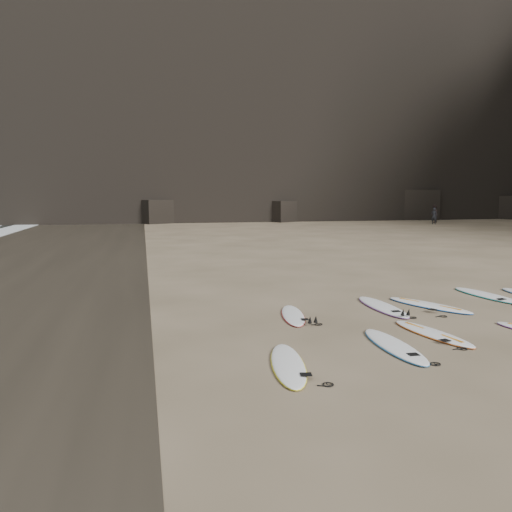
{
  "coord_description": "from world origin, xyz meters",
  "views": [
    {
      "loc": [
        -7.13,
        -9.74,
        3.21
      ],
      "look_at": [
        -4.14,
        3.41,
        1.5
      ],
      "focal_mm": 35.0,
      "sensor_mm": 36.0,
      "label": 1
    }
  ],
  "objects": [
    {
      "name": "surfboard_6",
      "position": [
        -0.64,
        2.83,
        0.05
      ],
      "size": [
        0.67,
        2.74,
        0.1
      ],
      "primitive_type": "ellipsoid",
      "rotation": [
        0.0,
        0.0,
        -0.0
      ],
      "color": "white",
      "rests_on": "ground"
    },
    {
      "name": "person_b",
      "position": [
        23.68,
        38.77,
        0.96
      ],
      "size": [
        1.17,
        1.17,
        1.91
      ],
      "primitive_type": "imported",
      "rotation": [
        0.0,
        0.0,
        3.91
      ],
      "color": "black",
      "rests_on": "ground"
    },
    {
      "name": "ground",
      "position": [
        0.0,
        0.0,
        0.0
      ],
      "size": [
        240.0,
        240.0,
        0.0
      ],
      "primitive_type": "plane",
      "color": "#897559",
      "rests_on": "ground"
    },
    {
      "name": "surfboard_0",
      "position": [
        -4.56,
        -1.14,
        0.04
      ],
      "size": [
        1.02,
        2.54,
        0.09
      ],
      "primitive_type": "ellipsoid",
      "rotation": [
        0.0,
        0.0,
        -0.18
      ],
      "color": "white",
      "rests_on": "ground"
    },
    {
      "name": "surfboard_1",
      "position": [
        -2.08,
        -0.54,
        0.05
      ],
      "size": [
        0.68,
        2.59,
        0.09
      ],
      "primitive_type": "ellipsoid",
      "rotation": [
        0.0,
        0.0,
        -0.02
      ],
      "color": "white",
      "rests_on": "ground"
    },
    {
      "name": "headland",
      "position": [
        23.84,
        48.78,
        21.02
      ],
      "size": [
        170.0,
        101.0,
        63.47
      ],
      "color": "black",
      "rests_on": "ground"
    },
    {
      "name": "surfboard_8",
      "position": [
        3.27,
        3.54,
        0.05
      ],
      "size": [
        0.95,
        2.77,
        0.1
      ],
      "primitive_type": "ellipsoid",
      "rotation": [
        0.0,
        0.0,
        0.11
      ],
      "color": "white",
      "rests_on": "ground"
    },
    {
      "name": "surfboard_2",
      "position": [
        -0.77,
        0.12,
        0.04
      ],
      "size": [
        1.02,
        2.5,
        0.09
      ],
      "primitive_type": "ellipsoid",
      "rotation": [
        0.0,
        0.0,
        0.19
      ],
      "color": "white",
      "rests_on": "ground"
    },
    {
      "name": "surfboard_5",
      "position": [
        -3.37,
        2.46,
        0.04
      ],
      "size": [
        0.96,
        2.33,
        0.08
      ],
      "primitive_type": "ellipsoid",
      "rotation": [
        0.0,
        0.0,
        -0.19
      ],
      "color": "white",
      "rests_on": "ground"
    },
    {
      "name": "surfboard_7",
      "position": [
        0.75,
        2.71,
        0.05
      ],
      "size": [
        1.71,
        2.66,
        0.1
      ],
      "primitive_type": "ellipsoid",
      "rotation": [
        0.0,
        0.0,
        0.44
      ],
      "color": "white",
      "rests_on": "ground"
    },
    {
      "name": "person_a",
      "position": [
        22.36,
        36.68,
        0.86
      ],
      "size": [
        0.69,
        0.75,
        1.72
      ],
      "primitive_type": "imported",
      "rotation": [
        0.0,
        0.0,
        2.17
      ],
      "color": "black",
      "rests_on": "ground"
    }
  ]
}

